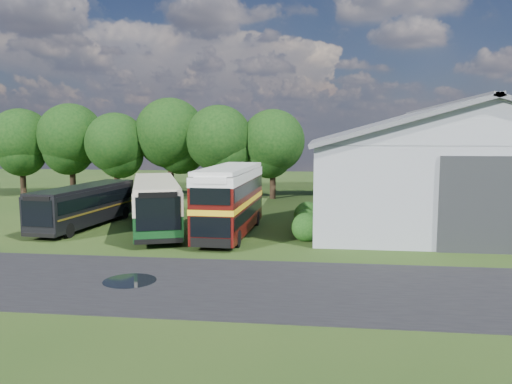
# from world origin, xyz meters

# --- Properties ---
(ground) EXTENTS (120.00, 120.00, 0.00)m
(ground) POSITION_xyz_m (0.00, 0.00, 0.00)
(ground) COLOR #1E3811
(ground) RESTS_ON ground
(asphalt_road) EXTENTS (60.00, 8.00, 0.02)m
(asphalt_road) POSITION_xyz_m (3.00, -3.00, 0.00)
(asphalt_road) COLOR black
(asphalt_road) RESTS_ON ground
(puddle) EXTENTS (2.20, 2.20, 0.01)m
(puddle) POSITION_xyz_m (-1.50, -3.00, 0.00)
(puddle) COLOR black
(puddle) RESTS_ON ground
(storage_shed) EXTENTS (18.80, 24.80, 8.15)m
(storage_shed) POSITION_xyz_m (15.00, 15.98, 4.17)
(storage_shed) COLOR gray
(storage_shed) RESTS_ON ground
(tree_far_left) EXTENTS (6.12, 6.12, 8.64)m
(tree_far_left) POSITION_xyz_m (-23.00, 24.00, 5.56)
(tree_far_left) COLOR black
(tree_far_left) RESTS_ON ground
(tree_left_a) EXTENTS (6.46, 6.46, 9.12)m
(tree_left_a) POSITION_xyz_m (-18.00, 24.50, 5.87)
(tree_left_a) COLOR black
(tree_left_a) RESTS_ON ground
(tree_left_b) EXTENTS (5.78, 5.78, 8.16)m
(tree_left_b) POSITION_xyz_m (-13.00, 23.50, 5.25)
(tree_left_b) COLOR black
(tree_left_b) RESTS_ON ground
(tree_mid) EXTENTS (6.80, 6.80, 9.60)m
(tree_mid) POSITION_xyz_m (-8.00, 24.80, 6.18)
(tree_mid) COLOR black
(tree_mid) RESTS_ON ground
(tree_right_a) EXTENTS (6.26, 6.26, 8.83)m
(tree_right_a) POSITION_xyz_m (-3.00, 23.80, 5.69)
(tree_right_a) COLOR black
(tree_right_a) RESTS_ON ground
(tree_right_b) EXTENTS (5.98, 5.98, 8.45)m
(tree_right_b) POSITION_xyz_m (2.00, 24.60, 5.44)
(tree_right_b) COLOR black
(tree_right_b) RESTS_ON ground
(shrub_front) EXTENTS (1.70, 1.70, 1.70)m
(shrub_front) POSITION_xyz_m (5.60, 6.00, 0.00)
(shrub_front) COLOR #194714
(shrub_front) RESTS_ON ground
(shrub_mid) EXTENTS (1.60, 1.60, 1.60)m
(shrub_mid) POSITION_xyz_m (5.60, 8.00, 0.00)
(shrub_mid) COLOR #194714
(shrub_mid) RESTS_ON ground
(shrub_back) EXTENTS (1.80, 1.80, 1.80)m
(shrub_back) POSITION_xyz_m (5.60, 10.00, 0.00)
(shrub_back) COLOR #194714
(shrub_back) RESTS_ON ground
(bus_green_single) EXTENTS (6.47, 11.87, 3.21)m
(bus_green_single) POSITION_xyz_m (-4.02, 8.09, 1.71)
(bus_green_single) COLOR black
(bus_green_single) RESTS_ON ground
(bus_maroon_double) EXTENTS (2.85, 9.78, 4.17)m
(bus_maroon_double) POSITION_xyz_m (0.98, 7.11, 2.08)
(bus_maroon_double) COLOR black
(bus_maroon_double) RESTS_ON ground
(bus_dark_single) EXTENTS (3.21, 10.05, 2.72)m
(bus_dark_single) POSITION_xyz_m (-8.99, 8.55, 1.45)
(bus_dark_single) COLOR black
(bus_dark_single) RESTS_ON ground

